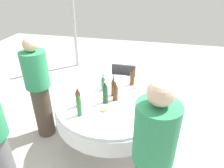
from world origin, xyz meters
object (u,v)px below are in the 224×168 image
at_px(bottle_green_mid, 103,83).
at_px(chair_east, 124,81).
at_px(bottle_brown_north, 113,86).
at_px(plate_outer, 104,110).
at_px(bottle_brown_far, 78,97).
at_px(dining_table, 112,108).
at_px(bottle_brown_east, 132,76).
at_px(plate_right, 79,91).
at_px(bottle_brown_front, 115,91).
at_px(plate_left, 147,96).
at_px(wine_glass_near, 91,78).
at_px(wine_glass_far, 136,82).
at_px(person_south, 39,88).
at_px(bottle_dark_green_south, 105,93).
at_px(bottle_green_near, 79,105).
at_px(person_front, 152,162).
at_px(plate_rear, 143,108).

xyz_separation_m(bottle_green_mid, chair_east, (-0.75, 0.18, -0.33)).
xyz_separation_m(bottle_brown_north, plate_outer, (0.39, -0.04, -0.13)).
xyz_separation_m(bottle_brown_far, chair_east, (-1.21, 0.39, -0.35)).
bearing_deg(dining_table, bottle_brown_north, -177.50).
xyz_separation_m(bottle_brown_east, plate_right, (0.38, -0.71, -0.12)).
relative_size(bottle_brown_front, plate_left, 1.19).
distance_m(wine_glass_near, wine_glass_far, 0.67).
relative_size(plate_left, person_south, 0.16).
bearing_deg(chair_east, plate_outer, -91.85).
relative_size(bottle_brown_front, bottle_brown_east, 1.01).
xyz_separation_m(bottle_dark_green_south, bottle_brown_front, (-0.08, 0.12, -0.01)).
distance_m(bottle_brown_front, bottle_brown_east, 0.50).
xyz_separation_m(bottle_brown_front, plate_left, (-0.18, 0.41, -0.12)).
relative_size(bottle_brown_east, plate_left, 1.18).
relative_size(bottle_green_near, chair_east, 0.35).
distance_m(bottle_green_mid, plate_left, 0.64).
distance_m(bottle_brown_north, plate_right, 0.51).
distance_m(wine_glass_near, person_front, 1.69).
bearing_deg(bottle_green_near, bottle_brown_front, 139.66).
distance_m(bottle_brown_north, person_front, 1.29).
bearing_deg(plate_outer, bottle_brown_front, 161.97).
bearing_deg(dining_table, bottle_brown_east, 156.39).
xyz_separation_m(bottle_dark_green_south, chair_east, (-1.06, 0.08, -0.37)).
bearing_deg(bottle_dark_green_south, dining_table, 140.93).
distance_m(plate_outer, plate_right, 0.59).
xyz_separation_m(bottle_dark_green_south, bottle_brown_far, (0.15, -0.31, -0.02)).
relative_size(plate_left, person_front, 0.15).
distance_m(dining_table, bottle_brown_east, 0.59).
distance_m(wine_glass_far, plate_left, 0.28).
bearing_deg(person_south, plate_rear, -94.98).
relative_size(bottle_brown_far, wine_glass_near, 2.01).
height_order(plate_rear, plate_left, plate_left).
height_order(bottle_brown_east, plate_left, bottle_brown_east).
xyz_separation_m(person_south, chair_east, (-1.01, 1.05, -0.29)).
xyz_separation_m(dining_table, bottle_green_near, (0.42, -0.30, 0.29)).
bearing_deg(plate_left, bottle_green_near, -51.93).
height_order(bottle_brown_front, bottle_green_near, bottle_green_near).
bearing_deg(plate_rear, bottle_dark_green_south, -92.63).
distance_m(bottle_dark_green_south, bottle_green_mid, 0.32).
bearing_deg(plate_rear, wine_glass_far, -163.64).
height_order(bottle_brown_front, bottle_brown_east, bottle_brown_front).
bearing_deg(wine_glass_far, bottle_brown_far, -46.96).
bearing_deg(person_south, bottle_brown_east, -70.09).
height_order(bottle_dark_green_south, person_front, person_front).
relative_size(wine_glass_near, plate_left, 0.56).
bearing_deg(bottle_green_near, plate_right, -158.59).
bearing_deg(bottle_green_mid, bottle_dark_green_south, 19.37).
xyz_separation_m(bottle_brown_east, plate_left, (0.29, 0.25, -0.12)).
relative_size(bottle_brown_north, wine_glass_far, 2.17).
bearing_deg(bottle_green_near, plate_outer, 118.18).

